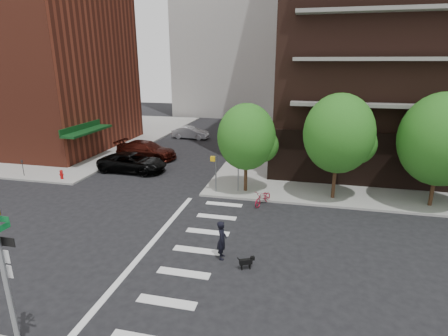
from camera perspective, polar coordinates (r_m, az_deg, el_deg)
ground at (r=18.89m, az=-13.35°, el=-11.93°), size 120.00×120.00×0.00m
sidewalk_ne at (r=41.24m, az=30.59°, el=2.12°), size 39.00×33.00×0.15m
sidewalk_nw at (r=50.78m, az=-26.90°, el=5.06°), size 31.00×33.00×0.15m
crosswalk at (r=18.09m, az=-6.89°, el=-12.92°), size 3.85×13.00×0.01m
midrise_nw at (r=44.21m, az=-30.71°, el=16.25°), size 21.40×15.50×20.00m
tree_a at (r=24.01m, az=3.68°, el=5.08°), size 4.00×4.00×5.90m
tree_b at (r=23.72m, az=18.21°, el=5.35°), size 4.50×4.50×6.65m
tree_c at (r=25.03m, az=31.99°, el=3.95°), size 5.00×5.00×6.80m
traffic_signal at (r=12.61m, az=-31.84°, el=-15.79°), size 0.90×0.75×6.00m
pedestrian_signal at (r=24.33m, az=-0.56°, el=-0.06°), size 2.18×0.67×2.60m
fire_hydrant at (r=30.17m, az=-25.01°, el=-0.88°), size 0.24×0.24×0.73m
parking_meter at (r=32.30m, az=-30.03°, el=0.27°), size 0.10×0.08×1.32m
parked_car_black at (r=30.55m, az=-14.70°, el=0.88°), size 2.86×5.84×1.60m
parked_car_maroon at (r=34.32m, az=-12.55°, el=2.88°), size 2.87×6.08×1.71m
parked_car_silver at (r=42.61m, az=-5.47°, el=5.75°), size 1.76×4.49×1.46m
scooter at (r=22.94m, az=6.38°, el=-4.83°), size 1.34×2.02×1.00m
dog_walker at (r=16.76m, az=-0.35°, el=-11.66°), size 0.76×0.56×1.91m
dog at (r=16.29m, az=3.71°, el=-15.00°), size 0.69×0.44×0.59m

